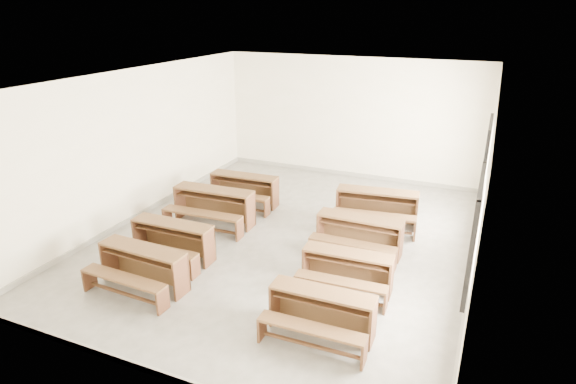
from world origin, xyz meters
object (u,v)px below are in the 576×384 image
at_px(desk_set_0, 142,265).
at_px(desk_set_3, 244,188).
at_px(desk_set_5, 347,268).
at_px(desk_set_2, 213,204).
at_px(desk_set_4, 321,310).
at_px(desk_set_1, 172,238).
at_px(desk_set_6, 359,233).
at_px(desk_set_7, 377,205).

distance_m(desk_set_0, desk_set_3, 3.84).
bearing_deg(desk_set_5, desk_set_0, -160.82).
bearing_deg(desk_set_2, desk_set_4, -40.56).
bearing_deg(desk_set_1, desk_set_6, 26.04).
bearing_deg(desk_set_6, desk_set_5, -83.09).
relative_size(desk_set_2, desk_set_6, 1.11).
bearing_deg(desk_set_7, desk_set_4, -94.68).
height_order(desk_set_1, desk_set_5, desk_set_1).
bearing_deg(desk_set_7, desk_set_3, 174.85).
xyz_separation_m(desk_set_6, desk_set_7, (0.01, 1.37, 0.03)).
xyz_separation_m(desk_set_4, desk_set_7, (-0.16, 3.94, 0.05)).
distance_m(desk_set_1, desk_set_4, 3.42).
height_order(desk_set_4, desk_set_6, desk_set_6).
relative_size(desk_set_2, desk_set_4, 1.18).
bearing_deg(desk_set_5, desk_set_6, 94.23).
bearing_deg(desk_set_0, desk_set_7, 55.41).
bearing_deg(desk_set_3, desk_set_7, -0.65).
height_order(desk_set_2, desk_set_6, desk_set_2).
height_order(desk_set_0, desk_set_4, desk_set_0).
bearing_deg(desk_set_3, desk_set_4, -51.92).
bearing_deg(desk_set_7, desk_set_1, -143.65).
relative_size(desk_set_4, desk_set_7, 0.84).
xyz_separation_m(desk_set_1, desk_set_2, (-0.10, 1.61, 0.05)).
bearing_deg(desk_set_6, desk_set_1, -153.40).
xyz_separation_m(desk_set_5, desk_set_7, (-0.15, 2.68, 0.06)).
relative_size(desk_set_0, desk_set_4, 1.06).
relative_size(desk_set_0, desk_set_7, 0.89).
xyz_separation_m(desk_set_2, desk_set_4, (3.37, -2.63, -0.06)).
height_order(desk_set_0, desk_set_3, desk_set_3).
distance_m(desk_set_1, desk_set_2, 1.62).
relative_size(desk_set_1, desk_set_4, 1.04).
distance_m(desk_set_1, desk_set_5, 3.27).
xyz_separation_m(desk_set_3, desk_set_6, (3.13, -1.27, -0.00)).
xyz_separation_m(desk_set_1, desk_set_7, (3.11, 2.93, 0.04)).
bearing_deg(desk_set_1, desk_set_4, -17.83).
relative_size(desk_set_6, desk_set_7, 0.89).
relative_size(desk_set_2, desk_set_5, 1.18).
relative_size(desk_set_1, desk_set_3, 0.96).
height_order(desk_set_0, desk_set_5, desk_set_0).
distance_m(desk_set_0, desk_set_7, 4.93).
relative_size(desk_set_5, desk_set_7, 0.84).
xyz_separation_m(desk_set_2, desk_set_7, (3.21, 1.32, -0.01)).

